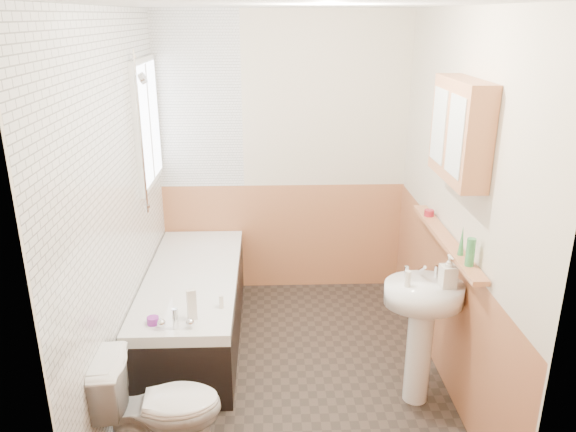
# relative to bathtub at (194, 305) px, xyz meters

# --- Properties ---
(floor) EXTENTS (2.80, 2.80, 0.00)m
(floor) POSITION_rel_bathtub_xyz_m (0.73, -0.48, -0.30)
(floor) COLOR black
(floor) RESTS_ON ground
(ceiling) EXTENTS (2.80, 2.80, 0.00)m
(ceiling) POSITION_rel_bathtub_xyz_m (0.73, -0.48, 2.20)
(ceiling) COLOR white
(ceiling) RESTS_ON ground
(wall_back) EXTENTS (2.20, 0.02, 2.50)m
(wall_back) POSITION_rel_bathtub_xyz_m (0.73, 0.93, 0.95)
(wall_back) COLOR beige
(wall_back) RESTS_ON ground
(wall_front) EXTENTS (2.20, 0.02, 2.50)m
(wall_front) POSITION_rel_bathtub_xyz_m (0.73, -1.89, 0.95)
(wall_front) COLOR beige
(wall_front) RESTS_ON ground
(wall_left) EXTENTS (0.02, 2.80, 2.50)m
(wall_left) POSITION_rel_bathtub_xyz_m (-0.38, -0.48, 0.95)
(wall_left) COLOR beige
(wall_left) RESTS_ON ground
(wall_right) EXTENTS (0.02, 2.80, 2.50)m
(wall_right) POSITION_rel_bathtub_xyz_m (1.84, -0.48, 0.95)
(wall_right) COLOR beige
(wall_right) RESTS_ON ground
(wainscot_right) EXTENTS (0.01, 2.80, 1.00)m
(wainscot_right) POSITION_rel_bathtub_xyz_m (1.82, -0.48, 0.20)
(wainscot_right) COLOR #C17B4F
(wainscot_right) RESTS_ON wall_right
(wainscot_back) EXTENTS (2.20, 0.01, 1.00)m
(wainscot_back) POSITION_rel_bathtub_xyz_m (0.73, 0.91, 0.20)
(wainscot_back) COLOR #C17B4F
(wainscot_back) RESTS_ON wall_back
(tile_cladding_left) EXTENTS (0.01, 2.80, 2.50)m
(tile_cladding_left) POSITION_rel_bathtub_xyz_m (-0.36, -0.48, 0.95)
(tile_cladding_left) COLOR white
(tile_cladding_left) RESTS_ON wall_left
(tile_return_back) EXTENTS (0.75, 0.01, 1.50)m
(tile_return_back) POSITION_rel_bathtub_xyz_m (0.01, 0.91, 1.45)
(tile_return_back) COLOR white
(tile_return_back) RESTS_ON wall_back
(window) EXTENTS (0.03, 0.79, 0.99)m
(window) POSITION_rel_bathtub_xyz_m (-0.33, 0.47, 1.35)
(window) COLOR white
(window) RESTS_ON wall_left
(bathtub) EXTENTS (0.70, 1.80, 0.71)m
(bathtub) POSITION_rel_bathtub_xyz_m (0.00, 0.00, 0.00)
(bathtub) COLOR black
(bathtub) RESTS_ON floor
(shower_riser) EXTENTS (0.10, 0.08, 1.19)m
(shower_riser) POSITION_rel_bathtub_xyz_m (-0.31, 0.11, 1.44)
(shower_riser) COLOR silver
(shower_riser) RESTS_ON wall_left
(toilet) EXTENTS (0.72, 0.44, 0.68)m
(toilet) POSITION_rel_bathtub_xyz_m (-0.03, -1.28, 0.05)
(toilet) COLOR white
(toilet) RESTS_ON floor
(sink) EXTENTS (0.50, 0.41, 0.97)m
(sink) POSITION_rel_bathtub_xyz_m (1.57, -0.81, 0.32)
(sink) COLOR white
(sink) RESTS_ON floor
(pine_shelf) EXTENTS (0.10, 1.32, 0.03)m
(pine_shelf) POSITION_rel_bathtub_xyz_m (1.77, -0.53, 0.75)
(pine_shelf) COLOR #C17B4F
(pine_shelf) RESTS_ON wall_right
(medicine_cabinet) EXTENTS (0.17, 0.67, 0.60)m
(medicine_cabinet) POSITION_rel_bathtub_xyz_m (1.74, -0.67, 1.50)
(medicine_cabinet) COLOR #C17B4F
(medicine_cabinet) RESTS_ON wall_right
(foam_can) EXTENTS (0.06, 0.06, 0.17)m
(foam_can) POSITION_rel_bathtub_xyz_m (1.77, -0.97, 0.85)
(foam_can) COLOR #388447
(foam_can) RESTS_ON pine_shelf
(green_bottle) EXTENTS (0.04, 0.04, 0.19)m
(green_bottle) POSITION_rel_bathtub_xyz_m (1.77, -0.82, 0.86)
(green_bottle) COLOR #388447
(green_bottle) RESTS_ON pine_shelf
(black_jar) EXTENTS (0.08, 0.08, 0.05)m
(black_jar) POSITION_rel_bathtub_xyz_m (1.77, -0.11, 0.79)
(black_jar) COLOR maroon
(black_jar) RESTS_ON pine_shelf
(soap_bottle) EXTENTS (0.11, 0.21, 0.10)m
(soap_bottle) POSITION_rel_bathtub_xyz_m (1.70, -0.84, 0.61)
(soap_bottle) COLOR silver
(soap_bottle) RESTS_ON sink
(clear_bottle) EXTENTS (0.04, 0.04, 0.10)m
(clear_bottle) POSITION_rel_bathtub_xyz_m (1.45, -0.84, 0.62)
(clear_bottle) COLOR silver
(clear_bottle) RESTS_ON sink
(blue_gel) EXTENTS (0.07, 0.06, 0.21)m
(blue_gel) POSITION_rel_bathtub_xyz_m (0.09, -0.69, 0.38)
(blue_gel) COLOR silver
(blue_gel) RESTS_ON bathtub
(cream_jar) EXTENTS (0.10, 0.10, 0.05)m
(cream_jar) POSITION_rel_bathtub_xyz_m (-0.16, -0.74, 0.30)
(cream_jar) COLOR purple
(cream_jar) RESTS_ON bathtub
(orange_bottle) EXTENTS (0.04, 0.04, 0.09)m
(orange_bottle) POSITION_rel_bathtub_xyz_m (0.27, -0.54, 0.32)
(orange_bottle) COLOR silver
(orange_bottle) RESTS_ON bathtub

